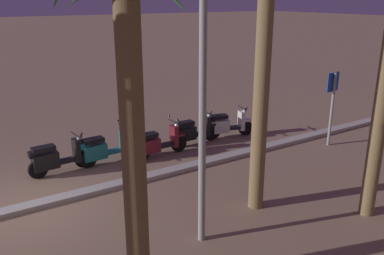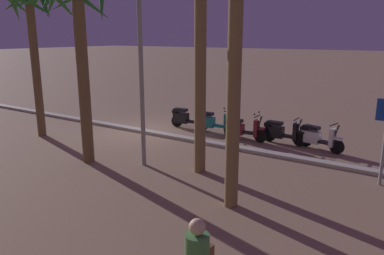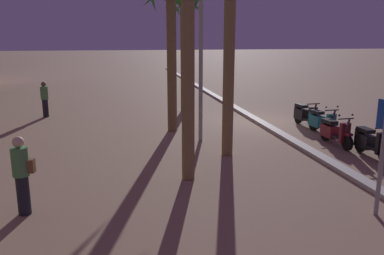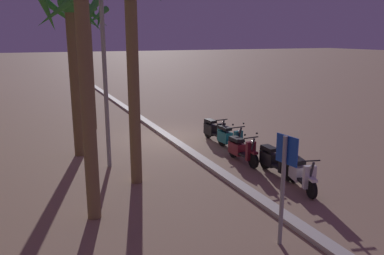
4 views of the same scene
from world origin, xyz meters
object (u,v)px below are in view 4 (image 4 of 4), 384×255
object	(u,v)px
scooter_black_mid_rear	(273,160)
palm_tree_mid_walkway	(72,37)
palm_tree_far_corner	(88,34)
crossing_sign	(284,178)
palm_tree_by_mall_entrance	(130,13)
scooter_white_last_in_row	(300,174)
scooter_teal_lead_nearest	(229,138)
palm_tree_near_sign	(82,10)
scooter_maroon_far_back	(241,149)
scooter_black_tail_end	(214,130)
street_lamp	(103,47)

from	to	relation	value
scooter_black_mid_rear	palm_tree_mid_walkway	world-z (taller)	palm_tree_mid_walkway
palm_tree_far_corner	palm_tree_mid_walkway	distance (m)	4.28
palm_tree_mid_walkway	scooter_black_mid_rear	bearing A→B (deg)	-129.32
crossing_sign	palm_tree_by_mall_entrance	xyz separation A→B (m)	(4.74, 1.91, 3.48)
scooter_white_last_in_row	scooter_teal_lead_nearest	distance (m)	4.40
scooter_teal_lead_nearest	palm_tree_near_sign	world-z (taller)	palm_tree_near_sign
scooter_maroon_far_back	crossing_sign	distance (m)	5.74
scooter_white_last_in_row	palm_tree_near_sign	xyz separation A→B (m)	(0.46, 5.87, 4.46)
palm_tree_mid_walkway	palm_tree_near_sign	distance (m)	5.49
scooter_teal_lead_nearest	palm_tree_mid_walkway	world-z (taller)	palm_tree_mid_walkway
scooter_white_last_in_row	scooter_black_mid_rear	world-z (taller)	same
scooter_black_tail_end	palm_tree_mid_walkway	distance (m)	6.77
scooter_white_last_in_row	palm_tree_far_corner	world-z (taller)	palm_tree_far_corner
palm_tree_by_mall_entrance	palm_tree_near_sign	bearing A→B (deg)	140.64
scooter_white_last_in_row	scooter_maroon_far_back	world-z (taller)	scooter_maroon_far_back
palm_tree_near_sign	crossing_sign	bearing A→B (deg)	-129.44
scooter_white_last_in_row	scooter_maroon_far_back	xyz separation A→B (m)	(2.86, 0.33, -0.01)
scooter_black_mid_rear	scooter_white_last_in_row	bearing A→B (deg)	179.11
scooter_white_last_in_row	street_lamp	xyz separation A→B (m)	(4.17, 4.74, 3.57)
palm_tree_far_corner	palm_tree_mid_walkway	xyz separation A→B (m)	(-4.11, 1.20, -0.12)
palm_tree_mid_walkway	scooter_teal_lead_nearest	bearing A→B (deg)	-105.26
palm_tree_far_corner	palm_tree_by_mall_entrance	distance (m)	7.68
crossing_sign	palm_tree_by_mall_entrance	size ratio (longest dim) A/B	0.36
palm_tree_near_sign	street_lamp	size ratio (longest dim) A/B	0.98
scooter_maroon_far_back	scooter_black_tail_end	world-z (taller)	scooter_maroon_far_back
street_lamp	scooter_teal_lead_nearest	bearing A→B (deg)	-87.30
palm_tree_by_mall_entrance	scooter_black_mid_rear	bearing A→B (deg)	-102.70
scooter_black_tail_end	palm_tree_near_sign	distance (m)	9.12
crossing_sign	palm_tree_near_sign	xyz separation A→B (m)	(2.85, 3.46, 3.41)
scooter_maroon_far_back	palm_tree_by_mall_entrance	xyz separation A→B (m)	(-0.50, 3.98, 4.54)
scooter_maroon_far_back	crossing_sign	bearing A→B (deg)	158.39
scooter_maroon_far_back	palm_tree_mid_walkway	distance (m)	7.15
scooter_teal_lead_nearest	crossing_sign	size ratio (longest dim) A/B	0.77
scooter_white_last_in_row	palm_tree_far_corner	xyz separation A→B (m)	(10.02, 4.31, 3.99)
scooter_maroon_far_back	crossing_sign	world-z (taller)	crossing_sign
scooter_maroon_far_back	scooter_teal_lead_nearest	xyz separation A→B (m)	(1.54, -0.36, 0.01)
scooter_teal_lead_nearest	palm_tree_far_corner	xyz separation A→B (m)	(5.62, 4.34, 3.98)
scooter_black_mid_rear	scooter_black_tail_end	xyz separation A→B (m)	(4.40, -0.03, 0.01)
scooter_white_last_in_row	street_lamp	world-z (taller)	street_lamp
crossing_sign	scooter_black_mid_rear	bearing A→B (deg)	-32.81
scooter_black_mid_rear	crossing_sign	world-z (taller)	crossing_sign
palm_tree_far_corner	palm_tree_mid_walkway	bearing A→B (deg)	163.75
scooter_white_last_in_row	palm_tree_near_sign	distance (m)	7.38
scooter_black_tail_end	crossing_sign	xyz separation A→B (m)	(-8.17, 2.46, 1.05)
scooter_teal_lead_nearest	scooter_black_mid_rear	bearing A→B (deg)	179.85
palm_tree_far_corner	crossing_sign	bearing A→B (deg)	-171.26
scooter_black_mid_rear	scooter_maroon_far_back	world-z (taller)	scooter_maroon_far_back
scooter_black_tail_end	crossing_sign	bearing A→B (deg)	163.27
palm_tree_by_mall_entrance	street_lamp	world-z (taller)	palm_tree_by_mall_entrance
street_lamp	palm_tree_near_sign	bearing A→B (deg)	163.15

